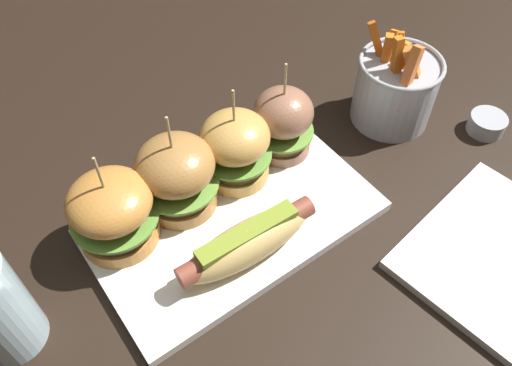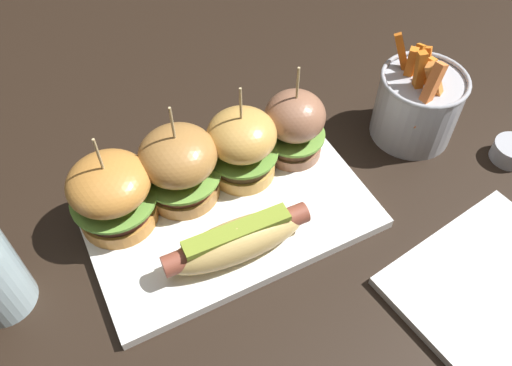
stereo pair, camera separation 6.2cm
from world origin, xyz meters
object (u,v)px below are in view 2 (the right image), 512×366
(slider_center_left, at_px, (180,166))
(side_plate, at_px, (511,302))
(slider_far_right, at_px, (294,125))
(slider_far_left, at_px, (112,194))
(fries_bucket, at_px, (417,104))
(sauce_ramekin, at_px, (512,151))
(hot_dog, at_px, (237,240))
(platter_main, at_px, (231,217))
(slider_center_right, at_px, (242,146))

(slider_center_left, height_order, side_plate, slider_center_left)
(slider_far_right, bearing_deg, slider_center_left, 179.46)
(slider_far_left, relative_size, fries_bucket, 0.95)
(slider_far_right, bearing_deg, sauce_ramekin, -27.01)
(slider_far_right, xyz_separation_m, side_plate, (0.11, -0.30, -0.06))
(hot_dog, bearing_deg, slider_far_left, 133.99)
(hot_dog, xyz_separation_m, slider_far_right, (0.14, 0.11, 0.02))
(slider_far_right, height_order, fries_bucket, slider_far_right)
(hot_dog, xyz_separation_m, side_plate, (0.24, -0.19, -0.03))
(slider_center_left, relative_size, slider_far_right, 1.02)
(hot_dog, distance_m, slider_center_left, 0.12)
(slider_far_left, xyz_separation_m, side_plate, (0.35, -0.30, -0.05))
(platter_main, xyz_separation_m, fries_bucket, (0.29, 0.02, 0.05))
(slider_far_left, bearing_deg, fries_bucket, -4.44)
(hot_dog, height_order, slider_far_left, slider_far_left)
(slider_far_left, xyz_separation_m, slider_far_right, (0.24, 0.00, 0.00))
(slider_center_right, bearing_deg, fries_bucket, -7.05)
(slider_center_left, distance_m, slider_far_right, 0.16)
(slider_center_left, relative_size, side_plate, 0.65)
(slider_far_left, distance_m, slider_center_right, 0.17)
(slider_center_right, bearing_deg, platter_main, -128.04)
(slider_center_right, bearing_deg, slider_far_right, 1.27)
(fries_bucket, height_order, side_plate, fries_bucket)
(slider_far_left, distance_m, side_plate, 0.46)
(slider_far_right, height_order, sauce_ramekin, slider_far_right)
(sauce_ramekin, bearing_deg, side_plate, -133.85)
(platter_main, relative_size, slider_far_right, 2.44)
(sauce_ramekin, bearing_deg, slider_center_left, 162.07)
(hot_dog, relative_size, side_plate, 0.79)
(slider_center_right, xyz_separation_m, slider_far_right, (0.08, 0.00, 0.00))
(slider_center_right, height_order, side_plate, slider_center_right)
(hot_dog, xyz_separation_m, fries_bucket, (0.31, 0.08, 0.01))
(slider_far_left, bearing_deg, sauce_ramekin, -14.90)
(slider_far_left, relative_size, slider_far_right, 0.97)
(platter_main, distance_m, sauce_ramekin, 0.39)
(hot_dog, bearing_deg, slider_center_right, 61.23)
(platter_main, height_order, slider_far_left, slider_far_left)
(side_plate, bearing_deg, platter_main, 132.70)
(slider_far_right, xyz_separation_m, sauce_ramekin, (0.27, -0.14, -0.05))
(slider_far_left, xyz_separation_m, fries_bucket, (0.42, -0.03, -0.01))
(slider_center_right, distance_m, sauce_ramekin, 0.37)
(hot_dog, distance_m, slider_far_right, 0.18)
(slider_center_right, relative_size, side_plate, 0.64)
(side_plate, bearing_deg, slider_center_right, 121.37)
(fries_bucket, distance_m, sauce_ramekin, 0.14)
(hot_dog, xyz_separation_m, slider_center_left, (-0.02, 0.11, 0.02))
(platter_main, bearing_deg, side_plate, -47.30)
(slider_center_left, distance_m, fries_bucket, 0.33)
(slider_center_left, xyz_separation_m, slider_center_right, (0.08, -0.00, -0.00))
(slider_center_left, bearing_deg, hot_dog, -78.94)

